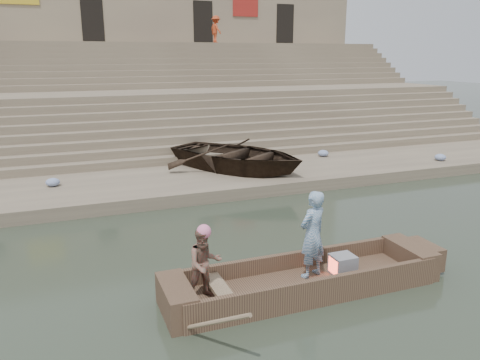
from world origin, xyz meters
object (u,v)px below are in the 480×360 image
beached_rowboat (237,155)px  pedestrian (216,29)px  rowing_man (205,264)px  standing_man (312,234)px  main_rowboat (304,286)px  television (342,265)px

beached_rowboat → pedestrian: (3.59, 13.22, 5.06)m
rowing_man → standing_man: bearing=-0.6°
rowing_man → beached_rowboat: rowing_man is taller
standing_man → pedestrian: (5.13, 21.47, 4.91)m
main_rowboat → television: 0.92m
rowing_man → pedestrian: 23.35m
rowing_man → pedestrian: size_ratio=0.83×
rowing_man → pedestrian: pedestrian is taller
standing_man → beached_rowboat: 8.40m
standing_man → television: bearing=146.5°
standing_man → pedestrian: pedestrian is taller
main_rowboat → beached_rowboat: size_ratio=0.95×
rowing_man → beached_rowboat: size_ratio=0.25×
main_rowboat → pedestrian: 23.05m
television → pedestrian: size_ratio=0.28×
standing_man → television: standing_man is taller
television → pedestrian: 22.78m
standing_man → rowing_man: bearing=-18.0°
main_rowboat → standing_man: 1.03m
standing_man → rowing_man: 2.25m
rowing_man → television: rowing_man is taller
television → beached_rowboat: size_ratio=0.09×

